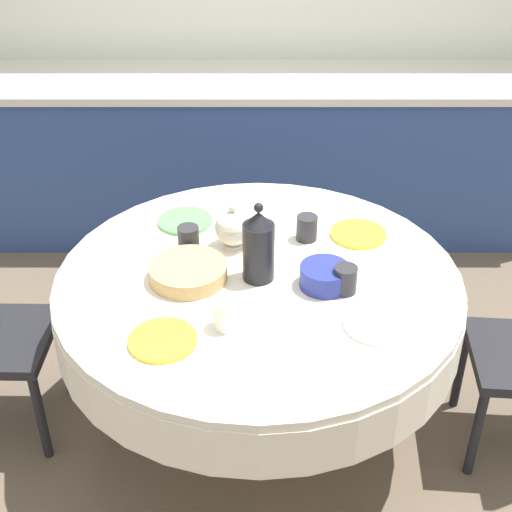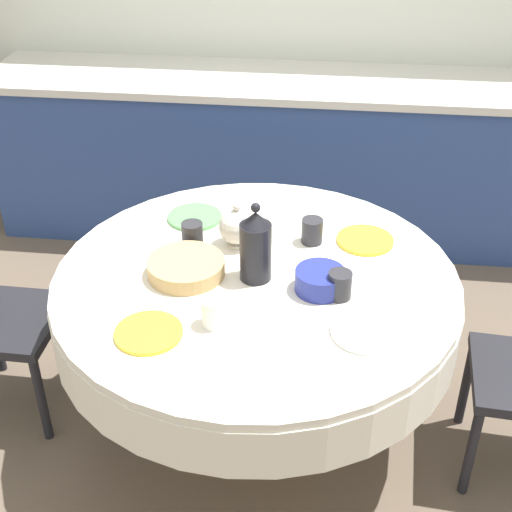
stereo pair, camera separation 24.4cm
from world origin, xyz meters
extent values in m
plane|color=brown|center=(0.00, 0.00, 0.00)|extent=(12.00, 12.00, 0.00)
cube|color=#2D4784|center=(0.00, 1.59, 0.43)|extent=(3.20, 0.60, 0.86)
cube|color=beige|center=(0.00, 1.59, 0.88)|extent=(3.24, 0.64, 0.04)
cylinder|color=brown|center=(0.00, 0.00, 0.02)|extent=(0.44, 0.44, 0.04)
cylinder|color=brown|center=(0.00, 0.00, 0.28)|extent=(0.11, 0.11, 0.48)
cylinder|color=silver|center=(0.00, 0.00, 0.61)|extent=(1.43, 1.43, 0.18)
cylinder|color=silver|center=(0.00, 0.00, 0.71)|extent=(1.42, 1.42, 0.03)
cylinder|color=black|center=(0.78, -0.24, 0.20)|extent=(0.04, 0.04, 0.40)
cylinder|color=black|center=(0.81, 0.11, 0.20)|extent=(0.04, 0.04, 0.40)
cylinder|color=black|center=(-0.80, 0.19, 0.20)|extent=(0.04, 0.04, 0.40)
cylinder|color=black|center=(-0.81, -0.16, 0.20)|extent=(0.04, 0.04, 0.40)
cylinder|color=yellow|center=(-0.29, -0.36, 0.73)|extent=(0.21, 0.21, 0.01)
cylinder|color=white|center=(-0.10, -0.29, 0.77)|extent=(0.08, 0.08, 0.10)
cylinder|color=white|center=(0.37, -0.28, 0.73)|extent=(0.21, 0.21, 0.01)
cylinder|color=#28282D|center=(0.29, -0.10, 0.77)|extent=(0.08, 0.08, 0.10)
cylinder|color=#5BA85B|center=(-0.29, 0.37, 0.73)|extent=(0.21, 0.21, 0.01)
cylinder|color=#28282D|center=(-0.26, 0.17, 0.77)|extent=(0.08, 0.08, 0.10)
cylinder|color=yellow|center=(0.38, 0.27, 0.73)|extent=(0.21, 0.21, 0.01)
cylinder|color=#28282D|center=(0.18, 0.24, 0.77)|extent=(0.08, 0.08, 0.10)
cylinder|color=black|center=(0.00, -0.01, 0.83)|extent=(0.11, 0.11, 0.21)
cone|color=black|center=(0.00, -0.01, 0.96)|extent=(0.10, 0.10, 0.05)
sphere|color=black|center=(0.00, -0.01, 1.00)|extent=(0.03, 0.03, 0.03)
cylinder|color=silver|center=(-0.09, 0.19, 0.73)|extent=(0.07, 0.07, 0.01)
sphere|color=silver|center=(-0.09, 0.19, 0.81)|extent=(0.13, 0.13, 0.13)
cylinder|color=silver|center=(-0.01, 0.19, 0.81)|extent=(0.08, 0.02, 0.05)
sphere|color=silver|center=(-0.09, 0.19, 0.89)|extent=(0.03, 0.03, 0.03)
cylinder|color=tan|center=(-0.24, -0.02, 0.75)|extent=(0.27, 0.27, 0.06)
cylinder|color=navy|center=(0.22, -0.06, 0.76)|extent=(0.17, 0.17, 0.08)
camera|label=1|loc=(-0.01, -2.05, 2.13)|focal=50.00mm
camera|label=2|loc=(0.23, -2.04, 2.13)|focal=50.00mm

